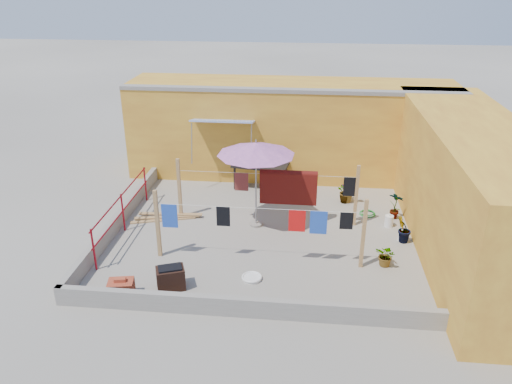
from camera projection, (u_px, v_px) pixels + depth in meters
ground at (264, 234)px, 13.67m from camera, size 80.00×80.00×0.00m
wall_back at (290, 129)px, 17.23m from camera, size 11.00×3.27×3.21m
wall_right at (470, 188)px, 12.52m from camera, size 2.40×9.00×3.20m
parapet_front at (248, 307)px, 10.33m from camera, size 8.30×0.16×0.44m
parapet_left at (119, 220)px, 13.97m from camera, size 0.16×7.30×0.44m
red_railing at (122, 207)px, 13.56m from camera, size 0.05×4.20×1.10m
clothesline_rig at (284, 192)px, 13.68m from camera, size 5.09×2.35×1.80m
patio_umbrella at (256, 149)px, 13.22m from camera, size 2.25×2.25×2.53m
outdoor_table at (260, 166)px, 16.31m from camera, size 1.90×1.15×0.83m
brick_stack at (121, 289)px, 10.95m from camera, size 0.62×0.50×0.48m
lumber_pile at (167, 217)px, 14.47m from camera, size 1.99×0.70×0.12m
brazier at (171, 278)px, 11.22m from camera, size 0.73×0.61×0.56m
white_basin at (252, 278)px, 11.64m from camera, size 0.48×0.48×0.08m
water_jug_a at (402, 236)px, 13.28m from camera, size 0.20×0.20×0.32m
water_jug_b at (389, 221)px, 14.00m from camera, size 0.24×0.24×0.38m
green_hose at (367, 213)px, 14.75m from camera, size 0.48×0.48×0.07m
plant_back_a at (347, 191)px, 15.44m from camera, size 0.68×0.61×0.70m
plant_back_b at (345, 194)px, 15.41m from camera, size 0.41×0.41×0.60m
plant_right_a at (396, 205)px, 14.36m from camera, size 0.53×0.50×0.83m
plant_right_b at (403, 230)px, 13.09m from camera, size 0.54×0.52×0.76m
plant_right_c at (386, 256)px, 12.08m from camera, size 0.66×0.64×0.55m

